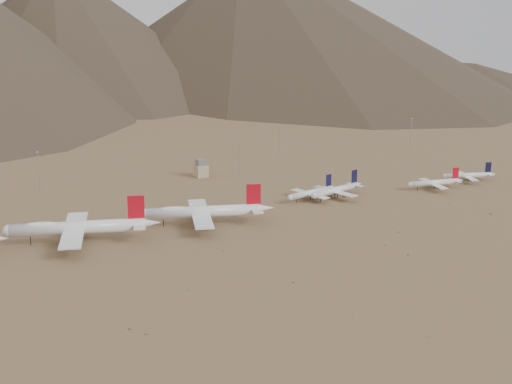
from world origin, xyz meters
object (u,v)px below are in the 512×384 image
narrowbody_b (337,190)px  control_tower (201,169)px  widebody_centre (77,227)px  narrowbody_a (312,192)px  widebody_east (203,212)px

narrowbody_b → control_tower: bearing=106.4°
widebody_centre → narrowbody_a: (144.08, 15.10, -3.50)m
widebody_east → narrowbody_b: (93.54, 13.45, -2.52)m
control_tower → widebody_east: bearing=-112.7°
widebody_centre → control_tower: bearing=60.2°
widebody_east → control_tower: 109.15m
control_tower → widebody_centre: bearing=-137.5°
narrowbody_b → widebody_centre: bearing=170.1°
narrowbody_b → control_tower: narrowbody_b is taller
widebody_east → narrowbody_b: 94.54m
widebody_east → control_tower: (42.06, 100.71, -1.97)m
widebody_centre → narrowbody_b: (159.78, 11.89, -3.00)m
widebody_centre → narrowbody_a: size_ratio=1.86×
narrowbody_b → narrowbody_a: bearing=154.3°
narrowbody_a → narrowbody_b: size_ratio=0.90×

